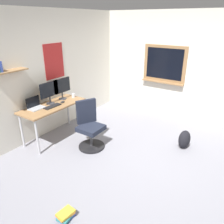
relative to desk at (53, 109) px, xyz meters
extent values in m
plane|color=gray|center=(0.15, -2.08, -0.67)|extent=(5.20, 5.20, 0.00)
cube|color=silver|center=(0.15, 0.37, 0.63)|extent=(5.00, 0.10, 2.60)
cube|color=#997047|center=(-0.69, 0.22, 0.88)|extent=(0.68, 0.20, 0.02)
cube|color=#A51E1E|center=(0.43, 0.32, 0.88)|extent=(0.52, 0.01, 0.74)
cube|color=silver|center=(2.60, -2.08, 0.63)|extent=(0.10, 5.00, 2.60)
cube|color=#997047|center=(2.53, -1.36, 0.68)|extent=(0.04, 1.10, 0.90)
cube|color=black|center=(2.52, -1.36, 0.68)|extent=(0.01, 0.94, 0.76)
cube|color=#997047|center=(2.49, -1.36, 0.21)|extent=(0.12, 1.10, 0.03)
cube|color=#997047|center=(0.00, 0.00, 0.07)|extent=(1.39, 0.58, 0.03)
cylinder|color=#B7B7BC|center=(-0.64, -0.23, -0.31)|extent=(0.04, 0.04, 0.72)
cylinder|color=#B7B7BC|center=(0.64, -0.23, -0.31)|extent=(0.04, 0.04, 0.72)
cylinder|color=#B7B7BC|center=(-0.64, 0.23, -0.31)|extent=(0.04, 0.04, 0.72)
cylinder|color=#B7B7BC|center=(0.64, 0.23, -0.31)|extent=(0.04, 0.04, 0.72)
cylinder|color=black|center=(0.12, -0.90, -0.65)|extent=(0.52, 0.52, 0.04)
cylinder|color=#4C4C51|center=(0.12, -0.90, -0.46)|extent=(0.05, 0.05, 0.34)
cube|color=#1E2333|center=(0.12, -0.90, -0.25)|extent=(0.44, 0.44, 0.09)
cube|color=#1E2333|center=(0.21, -0.72, 0.04)|extent=(0.39, 0.24, 0.48)
cube|color=#ADAFB5|center=(-0.31, 0.10, 0.09)|extent=(0.31, 0.21, 0.02)
cube|color=black|center=(-0.31, 0.20, 0.21)|extent=(0.31, 0.01, 0.21)
cylinder|color=#38383D|center=(0.03, 0.10, 0.09)|extent=(0.17, 0.17, 0.01)
cylinder|color=#38383D|center=(0.03, 0.10, 0.17)|extent=(0.03, 0.03, 0.14)
cube|color=black|center=(0.03, 0.09, 0.39)|extent=(0.46, 0.02, 0.31)
cylinder|color=#38383D|center=(0.38, 0.10, 0.09)|extent=(0.17, 0.17, 0.01)
cylinder|color=#38383D|center=(0.38, 0.10, 0.17)|extent=(0.03, 0.03, 0.14)
cube|color=black|center=(0.38, 0.09, 0.39)|extent=(0.46, 0.02, 0.31)
cube|color=black|center=(-0.07, -0.07, 0.09)|extent=(0.37, 0.13, 0.02)
ellipsoid|color=#262628|center=(0.21, -0.07, 0.10)|extent=(0.10, 0.06, 0.03)
cylinder|color=silver|center=(0.60, -0.02, 0.13)|extent=(0.08, 0.08, 0.09)
ellipsoid|color=black|center=(1.15, -2.44, -0.49)|extent=(0.32, 0.22, 0.37)
cube|color=#3851B2|center=(-1.41, -1.71, -0.65)|extent=(0.22, 0.16, 0.04)
cube|color=teal|center=(-1.43, -1.73, -0.62)|extent=(0.23, 0.18, 0.04)
cube|color=orange|center=(-1.43, -1.72, -0.59)|extent=(0.23, 0.19, 0.02)
cube|color=gold|center=(-1.43, -1.73, -0.56)|extent=(0.22, 0.17, 0.03)
camera|label=1|loc=(-2.84, -3.40, 1.72)|focal=35.51mm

